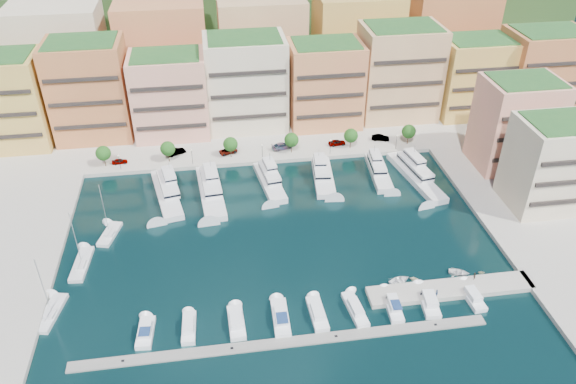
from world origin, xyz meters
The scene contains 62 objects.
ground centered at (0.00, 0.00, 0.00)m, with size 400.00×400.00×0.00m, color black.
north_quay centered at (0.00, 62.00, 0.00)m, with size 220.00×64.00×2.00m, color #9E998E.
east_quay centered at (62.00, -8.00, 0.00)m, with size 34.00×76.00×2.00m, color #9E998E.
hillside centered at (0.00, 110.00, 0.00)m, with size 240.00×40.00×58.00m, color #1F3817.
south_pontoon centered at (-3.00, -30.00, 0.00)m, with size 72.00×2.20×0.35m, color gray.
finger_pier centered at (30.00, -22.00, 0.00)m, with size 32.00×5.00×2.00m, color #9E998E.
apartment_0 centered at (-66.00, 49.99, 13.31)m, with size 22.00×16.50×24.80m.
apartment_1 centered at (-44.00, 51.99, 14.31)m, with size 20.00×16.50×26.80m.
apartment_2 centered at (-23.00, 49.99, 12.31)m, with size 20.00×15.50×22.80m.
apartment_3 centered at (-2.00, 51.99, 13.81)m, with size 22.00×16.50×25.80m.
apartment_4 centered at (20.00, 49.99, 12.81)m, with size 20.00×15.50×23.80m.
apartment_5 centered at (42.00, 51.99, 14.31)m, with size 22.00×16.50×26.80m.
apartment_6 centered at (64.00, 49.99, 12.31)m, with size 20.00×15.50×22.80m.
apartment_7 centered at (84.00, 47.99, 13.31)m, with size 22.00×16.50×24.80m.
apartment_east_a centered at (62.00, 19.99, 12.31)m, with size 18.00×14.50×22.80m.
apartment_east_b centered at (62.00, 1.99, 11.31)m, with size 18.00×14.50×20.80m.
backblock_0 centered at (-55.00, 74.00, 16.00)m, with size 26.00×18.00×30.00m, color beige.
backblock_1 centered at (-25.00, 74.00, 16.00)m, with size 26.00×18.00×30.00m, color #CE884D.
backblock_2 centered at (5.00, 74.00, 16.00)m, with size 26.00×18.00×30.00m, color #DFB076.
backblock_3 centered at (35.00, 74.00, 16.00)m, with size 26.00×18.00×30.00m, color #C59148.
backblock_4 centered at (65.00, 74.00, 16.00)m, with size 26.00×18.00×30.00m, color #C17340.
tree_0 centered at (-40.00, 33.50, 4.74)m, with size 3.80×3.80×5.65m.
tree_1 centered at (-24.00, 33.50, 4.74)m, with size 3.80×3.80×5.65m.
tree_2 centered at (-8.00, 33.50, 4.74)m, with size 3.80×3.80×5.65m.
tree_3 centered at (8.00, 33.50, 4.74)m, with size 3.80×3.80×5.65m.
tree_4 centered at (24.00, 33.50, 4.74)m, with size 3.80×3.80×5.65m.
tree_5 centered at (40.00, 33.50, 4.74)m, with size 3.80×3.80×5.65m.
lamppost_0 centered at (-36.00, 31.20, 3.83)m, with size 0.30×0.30×4.20m.
lamppost_1 centered at (-18.00, 31.20, 3.83)m, with size 0.30×0.30×4.20m.
lamppost_2 centered at (0.00, 31.20, 3.83)m, with size 0.30×0.30×4.20m.
lamppost_3 centered at (18.00, 31.20, 3.83)m, with size 0.30×0.30×4.20m.
lamppost_4 centered at (36.00, 31.20, 3.83)m, with size 0.30×0.30×4.20m.
yacht_1 centered at (-24.23, 19.19, 1.09)m, with size 8.55×21.78×7.30m.
yacht_2 centered at (-13.89, 18.66, 1.21)m, with size 6.80×22.91×7.30m.
yacht_3 centered at (0.54, 20.78, 1.21)m, with size 6.55×18.35×7.30m.
yacht_4 centered at (13.94, 20.94, 1.09)m, with size 6.41×17.89×7.30m.
yacht_5 centered at (28.21, 21.13, 1.21)m, with size 5.35×17.46×7.30m.
yacht_6 centered at (36.81, 18.15, 1.21)m, with size 8.24×24.07×7.30m.
cruiser_1 centered at (-26.60, -24.59, 0.57)m, with size 3.20×7.26×2.66m.
cruiser_2 centered at (-19.15, -24.58, 0.55)m, with size 2.64×7.37×2.55m.
cruiser_3 centered at (-10.83, -24.59, 0.55)m, with size 2.96×7.96×2.55m.
cruiser_4 centered at (-2.91, -24.62, 0.57)m, with size 3.04×9.10×2.66m.
cruiser_5 centered at (3.77, -24.59, 0.55)m, with size 2.89×8.35×2.55m.
cruiser_6 centered at (10.78, -24.60, 0.55)m, with size 3.36×8.99×2.55m.
cruiser_7 centered at (17.82, -24.61, 0.57)m, with size 2.88×8.56×2.66m.
cruiser_8 centered at (24.68, -24.59, 0.55)m, with size 3.68×8.53×2.55m.
cruiser_9 centered at (33.14, -24.58, 0.55)m, with size 2.97×7.78×2.55m.
sailboat_0 centered at (-43.85, -17.21, 0.31)m, with size 4.74×9.90×13.20m.
sailboat_2 centered at (-35.99, 5.03, 0.32)m, with size 4.81×8.62×13.20m.
sailboat_1 centered at (-40.45, -4.19, 0.31)m, with size 3.67×10.57×13.20m.
tender_3 centered at (37.94, -18.23, 0.36)m, with size 1.18×1.37×0.72m, color #C2BF94.
tender_0 centered at (21.19, -18.23, 0.45)m, with size 3.09×4.32×0.90m, color white.
tender_1 centered at (24.13, -18.08, 0.45)m, with size 1.49×1.73×0.91m, color beige.
tender_2 centered at (33.52, -17.69, 0.42)m, with size 2.91×4.08×0.84m, color white.
car_0 centered at (-36.54, 34.27, 1.66)m, with size 1.56×3.89×1.32m, color gray.
car_1 centered at (-22.28, 36.92, 1.83)m, with size 1.75×5.03×1.66m, color gray.
car_2 centered at (-8.55, 35.53, 1.69)m, with size 2.27×4.93×1.37m, color gray.
car_3 centered at (5.84, 35.86, 1.84)m, with size 2.35×5.77×1.67m, color gray.
car_4 centered at (20.85, 35.65, 1.79)m, with size 1.86×4.62×1.57m, color gray.
car_5 centered at (33.28, 36.55, 1.79)m, with size 1.67×4.80×1.58m, color gray.
person_0 centered at (26.40, -23.80, 1.77)m, with size 0.56×0.37×1.55m, color #293953.
person_1 centered at (35.18, -20.47, 1.76)m, with size 0.74×0.58×1.52m, color #433428.
Camera 1 is at (-12.10, -94.95, 74.77)m, focal length 35.00 mm.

